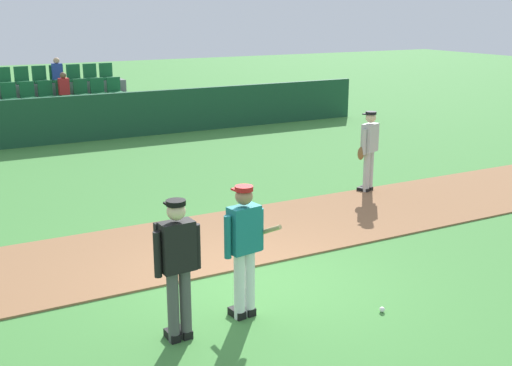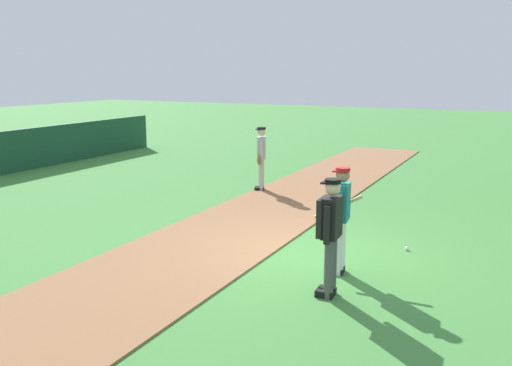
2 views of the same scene
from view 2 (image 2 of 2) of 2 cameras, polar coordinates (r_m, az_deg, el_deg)
ground_plane at (r=9.86m, az=5.17°, el=-7.56°), size 80.00×80.00×0.00m
infield_dirt_path at (r=10.66m, az=-4.36°, el=-5.97°), size 28.00×2.71×0.03m
batter_teal_jersey at (r=8.80m, az=8.97°, el=-3.45°), size 0.72×0.74×1.76m
umpire_home_plate at (r=7.87m, az=7.82°, el=-5.00°), size 0.59×0.32×1.76m
runner_grey_jersey at (r=14.79m, az=0.56°, el=2.84°), size 0.66×0.41×1.76m
baseball at (r=10.42m, az=15.62°, el=-6.67°), size 0.07×0.07×0.07m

